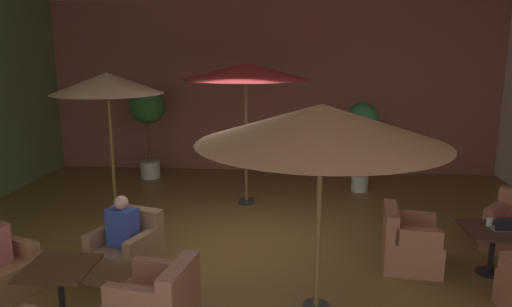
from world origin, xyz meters
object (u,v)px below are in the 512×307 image
(armchair_front_right_north, at_px, (156,306))
(patron_blue_shirt, at_px, (123,224))
(armchair_front_right_east, at_px, (127,253))
(patio_umbrella_tall_red, at_px, (246,72))
(cafe_table_front_left, at_px, (493,238))
(iced_drink_cup, at_px, (489,222))
(cafe_table_front_right, at_px, (60,278))
(patio_umbrella_center_beige, at_px, (321,125))
(open_laptop, at_px, (505,227))
(patio_umbrella_near_wall, at_px, (107,84))
(potted_tree_mid_left, at_px, (148,114))
(armchair_front_left_south, at_px, (409,244))
(potted_tree_left_corner, at_px, (362,127))

(armchair_front_right_north, height_order, patron_blue_shirt, patron_blue_shirt)
(armchair_front_right_east, distance_m, patio_umbrella_tall_red, 4.06)
(cafe_table_front_left, relative_size, iced_drink_cup, 7.02)
(armchair_front_right_east, height_order, iced_drink_cup, armchair_front_right_east)
(cafe_table_front_left, xyz_separation_m, cafe_table_front_right, (-5.20, -1.56, -0.01))
(patio_umbrella_center_beige, height_order, open_laptop, patio_umbrella_center_beige)
(patio_umbrella_near_wall, relative_size, iced_drink_cup, 23.39)
(armchair_front_right_east, bearing_deg, patron_blue_shirt, -107.73)
(cafe_table_front_right, xyz_separation_m, patio_umbrella_near_wall, (-0.66, 3.30, 1.88))
(armchair_front_right_east, bearing_deg, potted_tree_mid_left, 103.74)
(iced_drink_cup, bearing_deg, armchair_front_left_south, 179.95)
(patio_umbrella_near_wall, height_order, open_laptop, patio_umbrella_near_wall)
(potted_tree_mid_left, relative_size, iced_drink_cup, 19.11)
(patio_umbrella_center_beige, bearing_deg, armchair_front_right_north, -161.23)
(potted_tree_left_corner, height_order, iced_drink_cup, potted_tree_left_corner)
(open_laptop, bearing_deg, potted_tree_mid_left, 144.41)
(cafe_table_front_right, distance_m, potted_tree_left_corner, 6.64)
(patio_umbrella_tall_red, xyz_separation_m, open_laptop, (3.71, -2.71, -1.86))
(cafe_table_front_right, bearing_deg, armchair_front_right_north, -9.16)
(patron_blue_shirt, bearing_deg, potted_tree_left_corner, 49.68)
(potted_tree_left_corner, relative_size, patron_blue_shirt, 2.75)
(armchair_front_right_north, height_order, iced_drink_cup, armchair_front_right_north)
(open_laptop, bearing_deg, patio_umbrella_tall_red, 143.84)
(armchair_front_right_east, height_order, patio_umbrella_center_beige, patio_umbrella_center_beige)
(armchair_front_right_north, distance_m, patio_umbrella_near_wall, 4.43)
(armchair_front_left_south, distance_m, patron_blue_shirt, 3.88)
(patron_blue_shirt, bearing_deg, armchair_front_right_east, 72.27)
(patio_umbrella_tall_red, relative_size, patron_blue_shirt, 3.96)
(potted_tree_mid_left, distance_m, open_laptop, 7.61)
(patio_umbrella_tall_red, xyz_separation_m, patio_umbrella_near_wall, (-2.27, -0.94, -0.17))
(armchair_front_left_south, bearing_deg, patio_umbrella_tall_red, 134.77)
(patron_blue_shirt, bearing_deg, iced_drink_cup, 7.47)
(armchair_front_left_south, relative_size, patio_umbrella_center_beige, 0.33)
(armchair_front_left_south, distance_m, patio_umbrella_near_wall, 5.47)
(patio_umbrella_tall_red, relative_size, patio_umbrella_center_beige, 1.01)
(cafe_table_front_right, bearing_deg, patron_blue_shirt, 72.27)
(potted_tree_left_corner, bearing_deg, iced_drink_cup, -70.70)
(patio_umbrella_tall_red, bearing_deg, armchair_front_left_south, -45.23)
(potted_tree_left_corner, height_order, patron_blue_shirt, potted_tree_left_corner)
(cafe_table_front_left, height_order, potted_tree_mid_left, potted_tree_mid_left)
(potted_tree_mid_left, bearing_deg, patio_umbrella_center_beige, -56.52)
(cafe_table_front_right, distance_m, patio_umbrella_near_wall, 3.86)
(armchair_front_right_north, distance_m, potted_tree_left_corner, 6.23)
(patio_umbrella_near_wall, bearing_deg, potted_tree_left_corner, 23.30)
(potted_tree_left_corner, bearing_deg, patio_umbrella_near_wall, -156.70)
(armchair_front_left_south, xyz_separation_m, patio_umbrella_tall_red, (-2.53, 2.55, 2.22))
(patio_umbrella_center_beige, bearing_deg, armchair_front_left_south, 44.54)
(patio_umbrella_near_wall, bearing_deg, potted_tree_mid_left, 93.75)
(cafe_table_front_right, height_order, armchair_front_right_east, armchair_front_right_east)
(cafe_table_front_right, relative_size, iced_drink_cup, 6.90)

